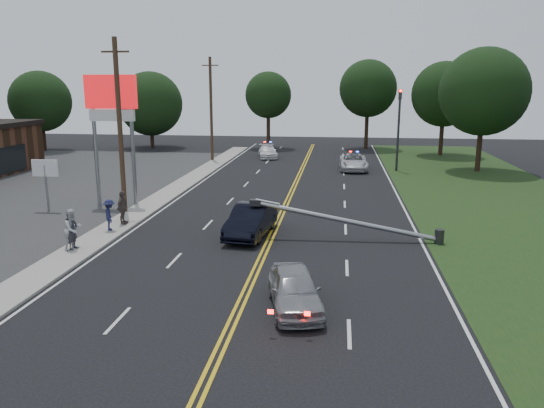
# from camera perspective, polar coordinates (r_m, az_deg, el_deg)

# --- Properties ---
(ground) EXTENTS (120.00, 120.00, 0.00)m
(ground) POSITION_cam_1_polar(r_m,az_deg,el_deg) (18.90, -3.27, -10.45)
(ground) COLOR black
(ground) RESTS_ON ground
(sidewalk) EXTENTS (1.80, 70.00, 0.12)m
(sidewalk) POSITION_cam_1_polar(r_m,az_deg,el_deg) (30.38, -15.55, -1.78)
(sidewalk) COLOR gray
(sidewalk) RESTS_ON ground
(grass_verge) EXTENTS (12.00, 80.00, 0.01)m
(grass_verge) POSITION_cam_1_polar(r_m,az_deg,el_deg) (29.90, 27.07, -3.07)
(grass_verge) COLOR #1B3113
(grass_verge) RESTS_ON ground
(centerline_yellow) EXTENTS (0.36, 80.00, 0.00)m
(centerline_yellow) POSITION_cam_1_polar(r_m,az_deg,el_deg) (28.26, 0.40, -2.48)
(centerline_yellow) COLOR gold
(centerline_yellow) RESTS_ON ground
(pylon_sign) EXTENTS (3.20, 0.35, 8.00)m
(pylon_sign) POSITION_cam_1_polar(r_m,az_deg,el_deg) (34.00, -16.86, 9.79)
(pylon_sign) COLOR gray
(pylon_sign) RESTS_ON ground
(small_sign) EXTENTS (1.60, 0.14, 3.10)m
(small_sign) POSITION_cam_1_polar(r_m,az_deg,el_deg) (34.18, -23.20, 3.13)
(small_sign) COLOR gray
(small_sign) RESTS_ON ground
(traffic_signal) EXTENTS (0.28, 0.41, 7.05)m
(traffic_signal) POSITION_cam_1_polar(r_m,az_deg,el_deg) (47.45, 13.48, 8.51)
(traffic_signal) COLOR #2D2D30
(traffic_signal) RESTS_ON ground
(fallen_streetlight) EXTENTS (9.36, 0.44, 1.91)m
(fallen_streetlight) POSITION_cam_1_polar(r_m,az_deg,el_deg) (25.93, 9.10, -1.97)
(fallen_streetlight) COLOR #2D2D30
(fallen_streetlight) RESTS_ON ground
(utility_pole_mid) EXTENTS (1.60, 0.28, 10.00)m
(utility_pole_mid) POSITION_cam_1_polar(r_m,az_deg,el_deg) (31.71, -16.05, 8.01)
(utility_pole_mid) COLOR #382619
(utility_pole_mid) RESTS_ON ground
(utility_pole_far) EXTENTS (1.60, 0.28, 10.00)m
(utility_pole_far) POSITION_cam_1_polar(r_m,az_deg,el_deg) (52.62, -6.56, 10.11)
(utility_pole_far) COLOR #382619
(utility_pole_far) RESTS_ON ground
(tree_4) EXTENTS (6.74, 6.74, 8.94)m
(tree_4) POSITION_cam_1_polar(r_m,az_deg,el_deg) (65.84, -23.65, 10.08)
(tree_4) COLOR black
(tree_4) RESTS_ON ground
(tree_5) EXTENTS (7.50, 7.50, 8.94)m
(tree_5) POSITION_cam_1_polar(r_m,az_deg,el_deg) (65.23, -12.95, 10.46)
(tree_5) COLOR black
(tree_5) RESTS_ON ground
(tree_6) EXTENTS (5.38, 5.38, 8.90)m
(tree_6) POSITION_cam_1_polar(r_m,az_deg,el_deg) (63.03, -0.40, 11.63)
(tree_6) COLOR black
(tree_6) RESTS_ON ground
(tree_7) EXTENTS (6.59, 6.59, 10.25)m
(tree_7) POSITION_cam_1_polar(r_m,az_deg,el_deg) (63.54, 10.29, 12.12)
(tree_7) COLOR black
(tree_7) RESTS_ON ground
(tree_8) EXTENTS (6.79, 6.79, 9.82)m
(tree_8) POSITION_cam_1_polar(r_m,az_deg,el_deg) (59.37, 18.04, 11.16)
(tree_8) COLOR black
(tree_8) RESTS_ON ground
(tree_9) EXTENTS (7.45, 7.45, 10.54)m
(tree_9) POSITION_cam_1_polar(r_m,az_deg,el_deg) (49.36, 21.83, 11.14)
(tree_9) COLOR black
(tree_9) RESTS_ON ground
(crashed_sedan) EXTENTS (2.16, 4.93, 1.57)m
(crashed_sedan) POSITION_cam_1_polar(r_m,az_deg,el_deg) (26.52, -2.28, -1.78)
(crashed_sedan) COLOR black
(crashed_sedan) RESTS_ON ground
(waiting_sedan) EXTENTS (2.43, 4.28, 1.37)m
(waiting_sedan) POSITION_cam_1_polar(r_m,az_deg,el_deg) (18.11, 2.45, -9.15)
(waiting_sedan) COLOR #93949A
(waiting_sedan) RESTS_ON ground
(emergency_a) EXTENTS (2.48, 5.16, 1.42)m
(emergency_a) POSITION_cam_1_polar(r_m,az_deg,el_deg) (47.53, 8.77, 4.47)
(emergency_a) COLOR silver
(emergency_a) RESTS_ON ground
(emergency_b) EXTENTS (2.61, 4.61, 1.26)m
(emergency_b) POSITION_cam_1_polar(r_m,az_deg,el_deg) (54.98, -0.46, 5.65)
(emergency_b) COLOR white
(emergency_b) RESTS_ON ground
(bystander_a) EXTENTS (0.50, 0.69, 1.73)m
(bystander_a) POSITION_cam_1_polar(r_m,az_deg,el_deg) (25.59, -20.70, -2.69)
(bystander_a) COLOR #292931
(bystander_a) RESTS_ON sidewalk
(bystander_b) EXTENTS (1.00, 1.11, 1.87)m
(bystander_b) POSITION_cam_1_polar(r_m,az_deg,el_deg) (25.57, -20.64, -2.53)
(bystander_b) COLOR silver
(bystander_b) RESTS_ON sidewalk
(bystander_c) EXTENTS (0.99, 1.19, 1.60)m
(bystander_c) POSITION_cam_1_polar(r_m,az_deg,el_deg) (28.31, -17.06, -1.13)
(bystander_c) COLOR #1A1E42
(bystander_c) RESTS_ON sidewalk
(bystander_d) EXTENTS (0.48, 1.07, 1.81)m
(bystander_d) POSITION_cam_1_polar(r_m,az_deg,el_deg) (29.36, -15.79, -0.35)
(bystander_d) COLOR #5E4F4B
(bystander_d) RESTS_ON sidewalk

